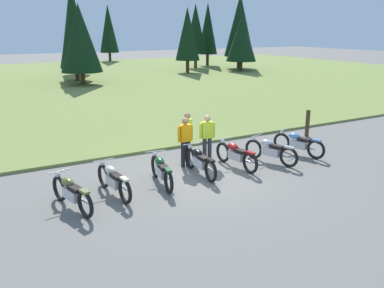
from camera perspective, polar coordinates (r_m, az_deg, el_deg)
ground_plane at (r=12.78m, az=1.32°, el=-4.53°), size 140.00×140.00×0.00m
grass_moorland at (r=36.21m, az=-19.61°, el=7.98°), size 80.00×44.00×0.10m
forest_treeline at (r=40.86m, az=-15.73°, el=15.13°), size 43.34×27.28×8.62m
motorcycle_olive at (r=10.85m, az=-16.53°, el=-6.55°), size 0.75×2.07×0.88m
motorcycle_cream at (r=11.45m, az=-10.94°, el=-4.97°), size 0.62×2.10×0.88m
motorcycle_british_green at (r=12.01m, az=-4.30°, el=-3.72°), size 0.62×2.09×0.88m
motorcycle_black at (r=12.78m, az=1.10°, el=-2.46°), size 0.62×2.10×0.88m
motorcycle_red at (r=13.53m, az=6.16°, el=-1.50°), size 0.62×2.10×0.88m
motorcycle_silver at (r=14.17m, az=10.93°, el=-0.89°), size 0.85×2.03×0.88m
motorcycle_sky_blue at (r=15.27m, az=14.64°, el=0.10°), size 0.80×2.05×0.88m
rider_in_hivis_vest at (r=14.16m, az=-0.63°, el=1.53°), size 0.44×0.40×1.67m
rider_near_row_end at (r=13.81m, az=2.15°, el=1.15°), size 0.54×0.30×1.67m
rider_with_back_turned at (r=13.39m, az=-0.94°, el=0.69°), size 0.55×0.23×1.67m
trail_marker_post at (r=17.98m, az=15.87°, el=2.80°), size 0.12×0.12×1.15m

